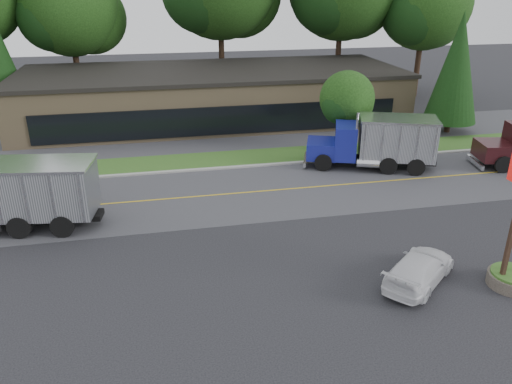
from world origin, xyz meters
The scene contains 14 objects.
ground centered at (0.00, 0.00, 0.00)m, with size 140.00×140.00×0.00m, color #36363B.
road centered at (0.00, 9.00, 0.00)m, with size 60.00×8.00×0.02m, color #545459.
center_line centered at (0.00, 9.00, 0.00)m, with size 60.00×0.12×0.01m, color gold.
curb centered at (0.00, 13.20, 0.00)m, with size 60.00×0.30×0.12m, color #9E9E99.
grass_verge centered at (0.00, 15.00, 0.00)m, with size 60.00×3.40×0.03m, color #23541D.
far_parking centered at (0.00, 20.00, 0.00)m, with size 60.00×7.00×0.02m, color #545459.
strip_mall centered at (2.00, 26.00, 2.00)m, with size 32.00×12.00×4.00m, color #9C835F.
tree_far_b centered at (-9.85, 34.11, 8.67)m, with size 9.52×8.96×13.59m.
tree_far_e centered at (24.15, 31.12, 8.78)m, with size 9.65×9.08×13.76m.
evergreen_right centered at (20.00, 18.00, 5.10)m, with size 4.09×4.09×9.29m.
tree_verge centered at (10.06, 15.05, 3.64)m, with size 4.02×3.78×5.73m.
dump_truck_red centered at (-10.33, 7.05, 1.81)m, with size 9.89×3.90×3.36m.
dump_truck_blue centered at (10.92, 11.42, 1.80)m, with size 8.45×5.09×3.36m.
rally_car centered at (6.93, -1.50, 0.63)m, with size 1.76×4.33×1.26m, color white.
Camera 1 is at (-3.06, -17.10, 11.40)m, focal length 35.00 mm.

